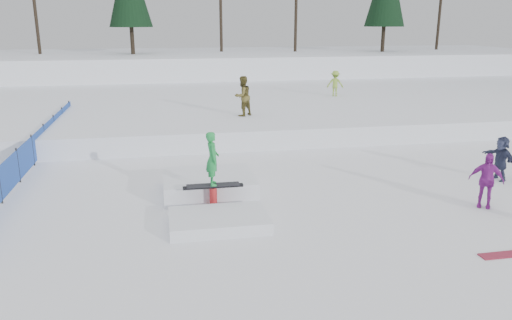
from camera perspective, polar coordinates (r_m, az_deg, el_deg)
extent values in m
plane|color=white|center=(12.41, -0.56, -7.48)|extent=(120.00, 120.00, 0.00)
cube|color=white|center=(41.45, -8.04, 10.43)|extent=(60.00, 14.00, 2.40)
cube|color=white|center=(27.68, -6.46, 6.26)|extent=(50.00, 18.00, 0.80)
cube|color=#2247A3|center=(18.90, -24.16, 1.03)|extent=(0.03, 16.00, 0.95)
cylinder|color=black|center=(15.36, -27.25, -2.50)|extent=(0.05, 0.05, 1.10)
cylinder|color=black|center=(17.12, -25.54, -0.55)|extent=(0.05, 0.05, 1.10)
cylinder|color=black|center=(18.90, -24.16, 1.03)|extent=(0.05, 0.05, 1.10)
cylinder|color=black|center=(20.70, -23.02, 2.34)|extent=(0.05, 0.05, 1.10)
cylinder|color=black|center=(22.52, -22.05, 3.43)|extent=(0.05, 0.05, 1.10)
cylinder|color=black|center=(24.35, -21.23, 4.36)|extent=(0.05, 0.05, 1.10)
cylinder|color=black|center=(26.19, -20.53, 5.16)|extent=(0.05, 0.05, 1.10)
cylinder|color=black|center=(39.81, -13.95, 13.10)|extent=(0.30, 0.30, 2.00)
cylinder|color=black|center=(42.23, 4.62, 17.69)|extent=(0.24, 0.24, 8.00)
cylinder|color=black|center=(43.20, 14.31, 13.24)|extent=(0.30, 0.30, 2.00)
imported|color=brown|center=(22.06, -1.54, 7.31)|extent=(1.07, 1.02, 1.75)
imported|color=#8AB23B|center=(28.34, 9.04, 8.64)|extent=(1.04, 0.85, 1.41)
imported|color=purple|center=(14.70, 24.81, -2.12)|extent=(0.93, 0.82, 1.51)
imported|color=#2D3350|center=(17.45, 26.18, 0.18)|extent=(0.54, 1.34, 1.41)
cube|color=maroon|center=(12.25, 27.05, -9.56)|extent=(1.40, 0.30, 0.03)
cube|color=white|center=(14.63, -5.42, -2.77)|extent=(2.60, 2.20, 0.54)
cube|color=white|center=(12.34, -4.28, -6.92)|extent=(2.40, 1.60, 0.30)
cylinder|color=red|center=(13.49, -4.86, -5.46)|extent=(0.44, 0.44, 0.06)
cylinder|color=red|center=(13.40, -4.89, -4.38)|extent=(0.20, 0.20, 0.60)
cube|color=black|center=(13.29, -4.92, -3.04)|extent=(1.60, 0.16, 0.06)
cube|color=black|center=(13.27, -4.93, -2.86)|extent=(1.40, 0.28, 0.03)
imported|color=green|center=(13.06, -5.00, 0.17)|extent=(0.34, 0.52, 1.42)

